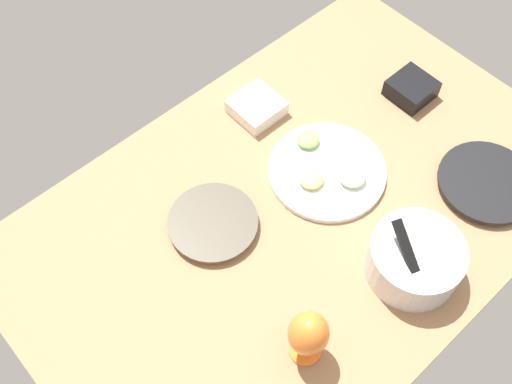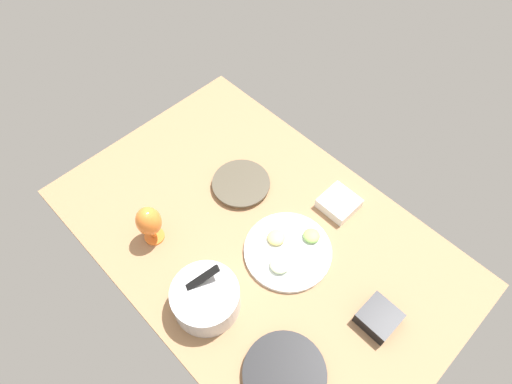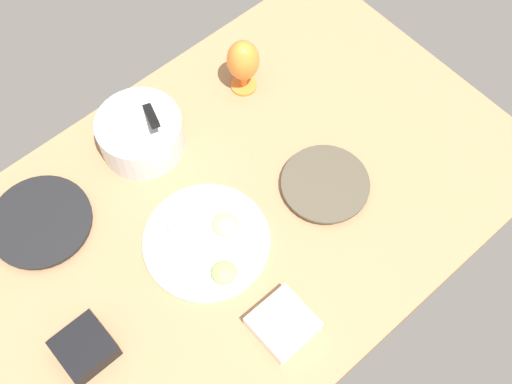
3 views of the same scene
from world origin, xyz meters
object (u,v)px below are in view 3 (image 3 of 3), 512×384
Objects in this scene: dinner_plate_right at (325,185)px; dinner_plate_left at (41,222)px; hurricane_glass_orange at (243,62)px; square_bowl_white at (283,324)px; fruit_platter at (207,241)px; mixing_bowl at (141,133)px; square_bowl_black at (84,348)px.

dinner_plate_left is at bearing 147.38° from dinner_plate_right.
square_bowl_white is at bearing -123.27° from hurricane_glass_orange.
dinner_plate_left is at bearing 132.05° from fruit_platter.
hurricane_glass_orange is (35.37, -3.06, 5.24)cm from mixing_bowl.
mixing_bowl is 60.48cm from square_bowl_black.
dinner_plate_right is 1.30× the size of hurricane_glass_orange.
mixing_bowl is 0.71× the size of fruit_platter.
square_bowl_white is at bearing -95.14° from mixing_bowl.
dinner_plate_right is at bearing -13.58° from fruit_platter.
dinner_plate_left is 1.12× the size of dinner_plate_right.
hurricane_glass_orange is at bearing 38.56° from fruit_platter.
square_bowl_white is (29.89, -63.51, 1.20)cm from dinner_plate_left.
dinner_plate_right is 36.37cm from fruit_platter.
square_bowl_black is at bearing 175.92° from dinner_plate_right.
mixing_bowl reaches higher than square_bowl_white.
fruit_platter is 30.21cm from square_bowl_white.
mixing_bowl is at bearing 40.19° from square_bowl_black.
dinner_plate_right is 41.62cm from square_bowl_white.
square_bowl_black reaches higher than square_bowl_white.
square_bowl_white is at bearing -90.33° from fruit_platter.
dinner_plate_right is 0.73× the size of fruit_platter.
fruit_platter is (-5.76, -35.85, -4.97)cm from mixing_bowl.
dinner_plate_right is 53.57cm from mixing_bowl.
dinner_plate_right is at bearing -32.62° from dinner_plate_left.
square_bowl_white reaches higher than dinner_plate_left.
mixing_bowl is (35.83, 2.52, 4.83)cm from dinner_plate_left.
square_bowl_black is (-46.14, -38.98, -3.05)cm from mixing_bowl.
square_bowl_black reaches higher than fruit_platter.
dinner_plate_left is 36.24cm from mixing_bowl.
mixing_bowl is at bearing 4.02° from dinner_plate_left.
mixing_bowl reaches higher than dinner_plate_left.
dinner_plate_right is at bearing -4.08° from square_bowl_black.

